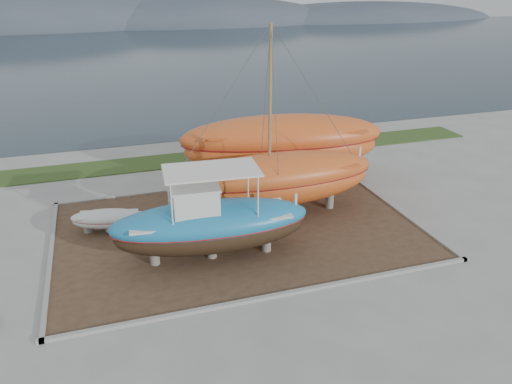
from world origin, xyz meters
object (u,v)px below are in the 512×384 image
object	(u,v)px
blue_caique	(210,215)
white_dinghy	(108,221)
orange_bare_hull	(282,150)
orange_sailboat	(280,126)

from	to	relation	value
blue_caique	white_dinghy	xyz separation A→B (m)	(-4.42, 4.13, -1.62)
orange_bare_hull	blue_caique	bearing A→B (deg)	-121.03
orange_sailboat	orange_bare_hull	distance (m)	5.75
blue_caique	orange_bare_hull	bearing A→B (deg)	55.17
white_dinghy	orange_bare_hull	world-z (taller)	orange_bare_hull
white_dinghy	orange_sailboat	distance (m)	9.99
blue_caique	orange_sailboat	distance (m)	6.23
blue_caique	orange_bare_hull	world-z (taller)	blue_caique
orange_sailboat	orange_bare_hull	world-z (taller)	orange_sailboat
orange_sailboat	orange_bare_hull	size ratio (longest dim) A/B	0.84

